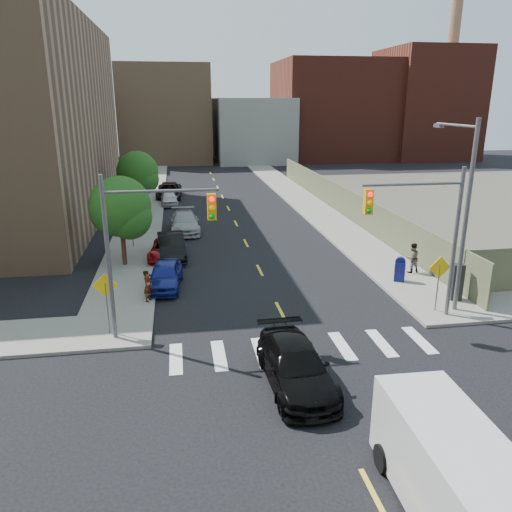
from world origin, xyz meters
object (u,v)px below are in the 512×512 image
object	(u,v)px
parked_car_grey	(169,191)
black_sedan	(296,366)
parked_car_red	(166,250)
parked_car_white	(169,198)
payphone	(457,282)
parked_car_black	(171,246)
cargo_van	(449,467)
pedestrian_east	(412,258)
parked_car_silver	(185,222)
pedestrian_west	(148,286)
parked_car_maroon	(169,189)
parked_car_blue	(165,275)
mailbox	(400,269)

from	to	relation	value
parked_car_grey	black_sedan	bearing A→B (deg)	-80.20
parked_car_red	parked_car_grey	bearing A→B (deg)	95.81
parked_car_white	payphone	size ratio (longest dim) A/B	2.11
parked_car_black	cargo_van	distance (m)	23.02
black_sedan	pedestrian_east	size ratio (longest dim) A/B	2.98
parked_car_silver	cargo_van	world-z (taller)	cargo_van
pedestrian_west	pedestrian_east	bearing A→B (deg)	-60.59
parked_car_maroon	pedestrian_west	distance (m)	29.73
pedestrian_east	black_sedan	bearing A→B (deg)	39.73
parked_car_black	cargo_van	bearing A→B (deg)	-77.19
black_sedan	parked_car_silver	bearing A→B (deg)	96.38
parked_car_blue	pedestrian_west	world-z (taller)	pedestrian_west
parked_car_blue	mailbox	size ratio (longest dim) A/B	3.02
parked_car_grey	parked_car_blue	bearing A→B (deg)	-87.51
parked_car_maroon	cargo_van	size ratio (longest dim) A/B	0.78
parked_car_blue	pedestrian_east	distance (m)	14.05
parked_car_grey	pedestrian_east	xyz separation A→B (m)	(14.04, -26.28, 0.28)
parked_car_red	parked_car_white	world-z (taller)	parked_car_white
parked_car_blue	cargo_van	bearing A→B (deg)	-61.64
parked_car_blue	pedestrian_west	distance (m)	2.32
pedestrian_west	black_sedan	bearing A→B (deg)	-125.06
parked_car_red	parked_car_silver	distance (m)	6.89
parked_car_white	cargo_van	distance (m)	39.70
pedestrian_east	parked_car_grey	bearing A→B (deg)	-70.21
black_sedan	pedestrian_west	distance (m)	10.01
parked_car_white	parked_car_black	bearing A→B (deg)	-92.25
pedestrian_west	parked_car_silver	bearing A→B (deg)	13.13
parked_car_grey	parked_car_silver	bearing A→B (deg)	-82.29
parked_car_maroon	parked_car_red	bearing A→B (deg)	-86.18
cargo_van	black_sedan	bearing A→B (deg)	111.97
parked_car_black	pedestrian_west	world-z (taller)	pedestrian_west
black_sedan	pedestrian_east	xyz separation A→B (m)	(9.34, 10.40, 0.27)
parked_car_blue	parked_car_red	xyz separation A→B (m)	(0.00, 5.16, -0.10)
parked_car_red	cargo_van	world-z (taller)	cargo_van
pedestrian_west	payphone	bearing A→B (deg)	-76.53
parked_car_blue	cargo_van	world-z (taller)	cargo_van
parked_car_red	black_sedan	size ratio (longest dim) A/B	0.84
parked_car_silver	parked_car_white	world-z (taller)	parked_car_silver
cargo_van	payphone	xyz separation A→B (m)	(7.37, 12.33, -0.19)
pedestrian_east	cargo_van	bearing A→B (deg)	58.60
parked_car_red	mailbox	world-z (taller)	mailbox
parked_car_red	parked_car_grey	size ratio (longest dim) A/B	0.82
parked_car_red	payphone	world-z (taller)	payphone
black_sedan	parked_car_black	bearing A→B (deg)	103.22
parked_car_maroon	black_sedan	bearing A→B (deg)	-79.15
parked_car_blue	parked_car_maroon	size ratio (longest dim) A/B	1.01
parked_car_silver	cargo_van	bearing A→B (deg)	-80.08
parked_car_grey	mailbox	world-z (taller)	mailbox
parked_car_grey	payphone	bearing A→B (deg)	-62.26
parked_car_grey	mailbox	bearing A→B (deg)	-62.67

